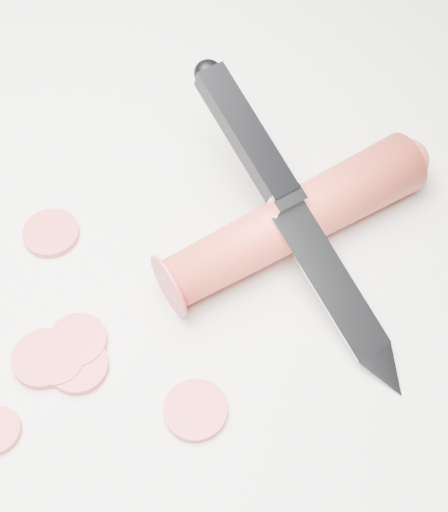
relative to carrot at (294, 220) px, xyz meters
The scene contains 9 objects.
ground 0.10m from the carrot, 117.13° to the right, with size 2.40×2.40×0.00m, color beige.
carrot is the anchor object (origin of this frame).
carrot_slice_0 0.17m from the carrot, 141.36° to the right, with size 0.04×0.04×0.01m, color #C3383C.
carrot_slice_1 0.19m from the carrot, 110.43° to the right, with size 0.04×0.04×0.01m, color #C3383C.
carrot_slice_2 0.18m from the carrot, 108.69° to the right, with size 0.03×0.03×0.01m, color #C3383C.
carrot_slice_3 0.16m from the carrot, 110.64° to the right, with size 0.04×0.04×0.01m, color #C3383C.
carrot_slice_4 0.14m from the carrot, 77.53° to the right, with size 0.04×0.04×0.01m, color #C3383C.
carrot_slice_5 0.17m from the carrot, 105.24° to the right, with size 0.04×0.04×0.01m, color #C3383C.
kitchen_knife 0.03m from the carrot, 46.88° to the right, with size 0.24×0.10×0.09m, color silver, non-canonical shape.
Camera 1 is at (0.18, -0.16, 0.42)m, focal length 50.00 mm.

